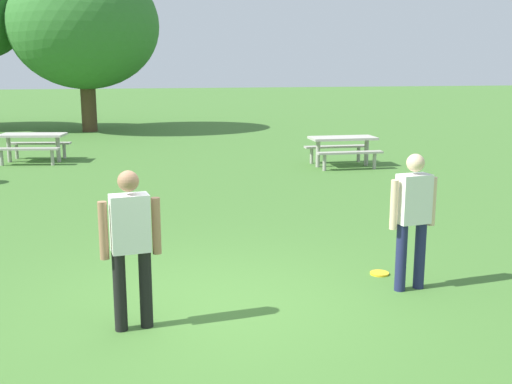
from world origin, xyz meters
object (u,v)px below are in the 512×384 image
at_px(person_catcher, 131,240).
at_px(tree_far_right, 84,26).
at_px(person_thrower, 413,213).
at_px(frisbee, 379,273).
at_px(picnic_table_near, 343,145).
at_px(picnic_table_far, 33,141).

distance_m(person_catcher, tree_far_right, 19.44).
xyz_separation_m(person_thrower, person_catcher, (-3.24, -0.49, 0.00)).
xyz_separation_m(person_catcher, frisbee, (3.10, 1.05, -0.93)).
bearing_deg(tree_far_right, frisbee, -75.53).
bearing_deg(picnic_table_near, frisbee, -105.89).
height_order(picnic_table_near, tree_far_right, tree_far_right).
height_order(person_thrower, tree_far_right, tree_far_right).
relative_size(person_thrower, person_catcher, 1.00).
bearing_deg(frisbee, person_thrower, -75.86).
xyz_separation_m(person_thrower, tree_far_right, (-4.81, 18.65, 3.09)).
bearing_deg(person_catcher, person_thrower, 8.56).
xyz_separation_m(person_catcher, picnic_table_far, (-2.59, 11.53, -0.38)).
bearing_deg(picnic_table_far, frisbee, -61.48).
bearing_deg(picnic_table_far, person_catcher, -77.34).
height_order(person_catcher, frisbee, person_catcher).
bearing_deg(picnic_table_far, picnic_table_near, -16.16).
xyz_separation_m(person_thrower, picnic_table_near, (2.18, 8.72, -0.38)).
distance_m(person_thrower, frisbee, 1.10).
distance_m(person_catcher, picnic_table_near, 10.69).
height_order(picnic_table_near, picnic_table_far, same).
height_order(frisbee, picnic_table_near, picnic_table_near).
relative_size(picnic_table_far, tree_far_right, 0.30).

